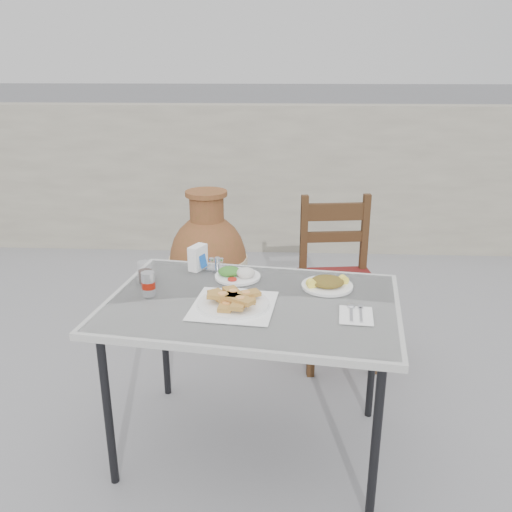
# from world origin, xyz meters

# --- Properties ---
(ground) EXTENTS (80.00, 80.00, 0.00)m
(ground) POSITION_xyz_m (0.00, 0.00, 0.00)
(ground) COLOR gray
(ground) RESTS_ON ground
(cafe_table) EXTENTS (1.19, 0.89, 0.67)m
(cafe_table) POSITION_xyz_m (0.10, -0.08, 0.62)
(cafe_table) COLOR black
(cafe_table) RESTS_ON ground
(pide_plate) EXTENTS (0.33, 0.33, 0.06)m
(pide_plate) POSITION_xyz_m (0.04, -0.14, 0.70)
(pide_plate) COLOR white
(pide_plate) RESTS_ON cafe_table
(salad_rice_plate) EXTENTS (0.19, 0.19, 0.05)m
(salad_rice_plate) POSITION_xyz_m (0.03, 0.14, 0.69)
(salad_rice_plate) COLOR white
(salad_rice_plate) RESTS_ON cafe_table
(salad_chopped_plate) EXTENTS (0.21, 0.21, 0.04)m
(salad_chopped_plate) POSITION_xyz_m (0.39, 0.06, 0.69)
(salad_chopped_plate) COLOR white
(salad_chopped_plate) RESTS_ON cafe_table
(soda_can) EXTENTS (0.05, 0.05, 0.09)m
(soda_can) POSITION_xyz_m (-0.30, -0.06, 0.72)
(soda_can) COLOR silver
(soda_can) RESTS_ON cafe_table
(cola_glass) EXTENTS (0.06, 0.06, 0.09)m
(cola_glass) POSITION_xyz_m (-0.34, 0.07, 0.71)
(cola_glass) COLOR white
(cola_glass) RESTS_ON cafe_table
(napkin_holder) EXTENTS (0.08, 0.10, 0.11)m
(napkin_holder) POSITION_xyz_m (-0.15, 0.23, 0.72)
(napkin_holder) COLOR white
(napkin_holder) RESTS_ON cafe_table
(condiment_caddy) EXTENTS (0.10, 0.09, 0.06)m
(condiment_caddy) POSITION_xyz_m (-0.07, 0.22, 0.69)
(condiment_caddy) COLOR silver
(condiment_caddy) RESTS_ON cafe_table
(cutlery_napkin) EXTENTS (0.13, 0.17, 0.01)m
(cutlery_napkin) POSITION_xyz_m (0.48, -0.19, 0.67)
(cutlery_napkin) COLOR white
(cutlery_napkin) RESTS_ON cafe_table
(chair) EXTENTS (0.43, 0.43, 0.87)m
(chair) POSITION_xyz_m (0.50, 0.69, 0.45)
(chair) COLOR #33190E
(chair) RESTS_ON ground
(terracotta_urn) EXTENTS (0.47, 0.47, 0.82)m
(terracotta_urn) POSITION_xyz_m (-0.23, 1.07, 0.38)
(terracotta_urn) COLOR brown
(terracotta_urn) RESTS_ON ground
(back_wall) EXTENTS (6.00, 0.25, 1.20)m
(back_wall) POSITION_xyz_m (0.00, 2.50, 0.60)
(back_wall) COLOR #A09A85
(back_wall) RESTS_ON ground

